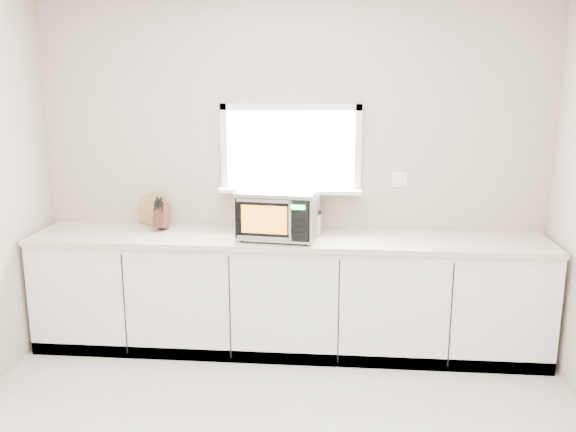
# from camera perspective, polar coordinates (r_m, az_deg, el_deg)

# --- Properties ---
(back_wall) EXTENTS (4.00, 0.17, 2.70)m
(back_wall) POSITION_cam_1_polar(r_m,az_deg,el_deg) (4.84, 0.28, 4.11)
(back_wall) COLOR #AF9C8B
(back_wall) RESTS_ON ground
(cabinets) EXTENTS (3.92, 0.60, 0.88)m
(cabinets) POSITION_cam_1_polar(r_m,az_deg,el_deg) (4.78, -0.05, -7.44)
(cabinets) COLOR white
(cabinets) RESTS_ON ground
(countertop) EXTENTS (3.92, 0.64, 0.04)m
(countertop) POSITION_cam_1_polar(r_m,az_deg,el_deg) (4.63, -0.06, -2.15)
(countertop) COLOR beige
(countertop) RESTS_ON cabinets
(microwave) EXTENTS (0.61, 0.52, 0.37)m
(microwave) POSITION_cam_1_polar(r_m,az_deg,el_deg) (4.55, -0.89, 0.31)
(microwave) COLOR black
(microwave) RESTS_ON countertop
(knife_block) EXTENTS (0.10, 0.19, 0.27)m
(knife_block) POSITION_cam_1_polar(r_m,az_deg,el_deg) (4.90, -11.77, 0.07)
(knife_block) COLOR #4A251A
(knife_block) RESTS_ON countertop
(cutting_board) EXTENTS (0.26, 0.06, 0.26)m
(cutting_board) POSITION_cam_1_polar(r_m,az_deg,el_deg) (5.05, -12.42, 0.60)
(cutting_board) COLOR #A1703E
(cutting_board) RESTS_ON countertop
(coffee_grinder) EXTENTS (0.13, 0.13, 0.20)m
(coffee_grinder) POSITION_cam_1_polar(r_m,az_deg,el_deg) (4.65, 2.45, -0.58)
(coffee_grinder) COLOR silver
(coffee_grinder) RESTS_ON countertop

